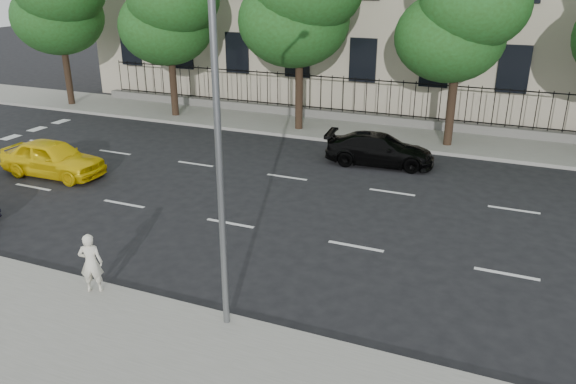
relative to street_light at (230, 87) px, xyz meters
name	(u,v)px	position (x,y,z in m)	size (l,w,h in m)	color
ground	(186,259)	(-2.50, 1.77, -5.15)	(120.00, 120.00, 0.00)	black
near_sidewalk	(81,341)	(-2.50, -2.23, -5.07)	(60.00, 4.00, 0.15)	gray
far_sidewalk	(343,130)	(-2.50, 15.77, -5.07)	(60.00, 4.00, 0.15)	gray
lane_markings	(262,198)	(-2.50, 6.52, -5.14)	(49.60, 4.62, 0.01)	silver
iron_fence	(354,111)	(-2.50, 17.47, -4.50)	(30.00, 0.50, 2.20)	slate
street_light	(230,87)	(0.00, 0.00, 0.00)	(0.25, 3.32, 8.05)	slate
tree_b	(170,1)	(-11.46, 15.13, 0.69)	(5.53, 5.12, 8.97)	#382619
tree_d	(463,8)	(2.54, 15.13, 0.69)	(5.34, 4.94, 8.84)	#382619
yellow_taxi	(53,158)	(-10.68, 5.54, -4.46)	(1.63, 4.05, 1.38)	yellow
black_sedan	(380,149)	(0.30, 11.61, -4.53)	(1.74, 4.29, 1.24)	black
woman_near	(91,263)	(-3.50, -0.63, -4.26)	(0.54, 0.36, 1.48)	#EEE7CF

